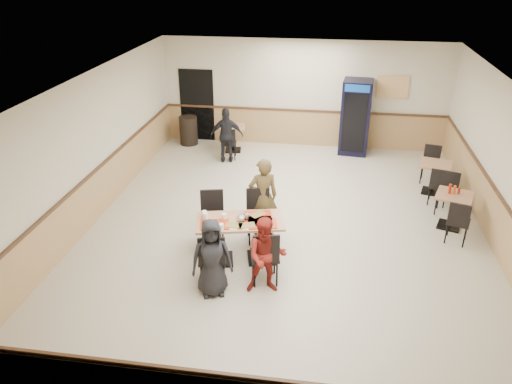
% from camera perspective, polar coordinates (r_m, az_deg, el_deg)
% --- Properties ---
extents(ground, '(10.00, 10.00, 0.00)m').
position_cam_1_polar(ground, '(10.24, 3.35, -4.25)').
color(ground, beige).
rests_on(ground, ground).
extents(room_shell, '(10.00, 10.00, 10.00)m').
position_cam_1_polar(room_shell, '(12.30, 12.86, 3.48)').
color(room_shell, silver).
rests_on(room_shell, ground).
extents(main_table, '(1.68, 1.10, 0.83)m').
position_cam_1_polar(main_table, '(8.98, -1.84, -4.79)').
color(main_table, black).
rests_on(main_table, ground).
extents(main_chairs, '(1.74, 2.07, 1.05)m').
position_cam_1_polar(main_chairs, '(8.99, -2.19, -4.95)').
color(main_chairs, black).
rests_on(main_chairs, ground).
extents(diner_woman_left, '(0.77, 0.62, 1.36)m').
position_cam_1_polar(diner_woman_left, '(8.11, -5.08, -7.51)').
color(diner_woman_left, black).
rests_on(diner_woman_left, ground).
extents(diner_woman_right, '(0.73, 0.61, 1.35)m').
position_cam_1_polar(diner_woman_right, '(8.14, 1.21, -7.29)').
color(diner_woman_right, maroon).
rests_on(diner_woman_right, ground).
extents(diner_man_opposite, '(0.68, 0.57, 1.60)m').
position_cam_1_polar(diner_man_opposite, '(9.72, 0.81, -0.58)').
color(diner_man_opposite, brown).
rests_on(diner_man_opposite, ground).
extents(lone_diner, '(0.91, 0.51, 1.47)m').
position_cam_1_polar(lone_diner, '(13.24, -3.36, 6.45)').
color(lone_diner, black).
rests_on(lone_diner, ground).
extents(tabletop_clutter, '(1.39, 0.90, 0.12)m').
position_cam_1_polar(tabletop_clutter, '(8.78, -1.89, -3.29)').
color(tabletop_clutter, red).
rests_on(tabletop_clutter, main_table).
extents(side_table_near, '(0.87, 0.87, 0.73)m').
position_cam_1_polar(side_table_near, '(10.83, 21.55, -1.45)').
color(side_table_near, black).
rests_on(side_table_near, ground).
extents(side_table_near_chair_south, '(0.55, 0.55, 0.93)m').
position_cam_1_polar(side_table_near_chair_south, '(10.34, 22.15, -3.04)').
color(side_table_near_chair_south, black).
rests_on(side_table_near_chair_south, ground).
extents(side_table_near_chair_north, '(0.55, 0.55, 0.93)m').
position_cam_1_polar(side_table_near_chair_north, '(11.36, 20.98, -0.21)').
color(side_table_near_chair_north, black).
rests_on(side_table_near_chair_north, ground).
extents(side_table_far, '(0.83, 0.83, 0.73)m').
position_cam_1_polar(side_table_far, '(12.26, 19.73, 2.02)').
color(side_table_far, black).
rests_on(side_table_far, ground).
extents(side_table_far_chair_south, '(0.52, 0.52, 0.93)m').
position_cam_1_polar(side_table_far_chair_south, '(11.74, 20.17, 0.78)').
color(side_table_far_chair_south, black).
rests_on(side_table_far_chair_south, ground).
extents(side_table_far_chair_north, '(0.52, 0.52, 0.93)m').
position_cam_1_polar(side_table_far_chair_north, '(12.79, 19.29, 2.98)').
color(side_table_far_chair_north, black).
rests_on(side_table_far_chair_north, ground).
extents(condiment_caddy, '(0.23, 0.06, 0.20)m').
position_cam_1_polar(condiment_caddy, '(10.73, 21.63, 0.27)').
color(condiment_caddy, '#A5230B').
rests_on(condiment_caddy, side_table_near).
extents(back_table, '(0.76, 0.76, 0.72)m').
position_cam_1_polar(back_table, '(14.08, -2.66, 6.57)').
color(back_table, black).
rests_on(back_table, ground).
extents(back_table_chair_lone, '(0.48, 0.48, 0.91)m').
position_cam_1_polar(back_table_chair_lone, '(13.56, -3.12, 5.68)').
color(back_table_chair_lone, black).
rests_on(back_table_chair_lone, ground).
extents(pepsi_cooler, '(0.85, 0.85, 2.04)m').
position_cam_1_polar(pepsi_cooler, '(14.05, 11.30, 8.39)').
color(pepsi_cooler, black).
rests_on(pepsi_cooler, ground).
extents(trash_bin, '(0.52, 0.52, 0.82)m').
position_cam_1_polar(trash_bin, '(14.74, -7.72, 6.98)').
color(trash_bin, black).
rests_on(trash_bin, ground).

